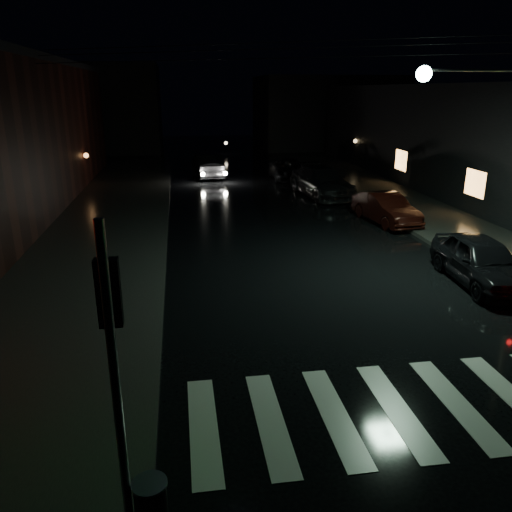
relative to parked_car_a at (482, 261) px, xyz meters
name	(u,v)px	position (x,y,z in m)	size (l,w,h in m)	color
ground	(276,439)	(-7.56, -6.17, -0.73)	(120.00, 120.00, 0.00)	black
sidewalk_left	(96,230)	(-12.56, 7.83, -0.66)	(6.00, 44.00, 0.15)	#282826
sidewalk_right	(431,217)	(2.44, 7.83, -0.66)	(4.00, 44.00, 0.15)	#282826
building_far_left	(86,108)	(-17.56, 38.83, 3.27)	(14.00, 10.00, 8.00)	black
building_far_right	(327,112)	(6.44, 38.83, 2.77)	(14.00, 10.00, 7.00)	black
crosswalk	(426,406)	(-4.56, -5.67, -0.73)	(9.00, 3.00, 0.01)	beige
signal_pole_corner	(134,431)	(-9.71, -7.62, 0.81)	(0.68, 0.61, 4.20)	slate
parked_car_a	(482,261)	(0.00, 0.00, 0.00)	(1.73, 4.29, 1.46)	black
parked_car_b	(386,209)	(0.04, 7.41, -0.07)	(1.41, 4.04, 1.33)	black
parked_car_c	(322,182)	(-1.13, 13.70, 0.08)	(2.26, 5.57, 1.62)	black
parked_car_d	(289,169)	(-1.76, 19.39, -0.07)	(2.18, 4.74, 1.32)	black
oncoming_car	(207,166)	(-7.06, 21.07, 0.05)	(1.65, 4.72, 1.56)	black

